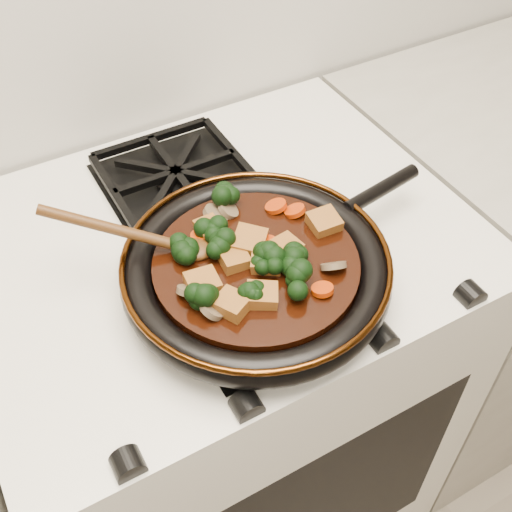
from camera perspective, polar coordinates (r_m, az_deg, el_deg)
stove at (r=1.32m, az=-2.70°, el=-12.13°), size 0.76×0.60×0.90m
burner_grate_front at (r=0.87m, az=0.50°, el=-3.18°), size 0.23×0.23×0.03m
burner_grate_back at (r=1.06m, az=-7.10°, el=7.02°), size 0.23×0.23×0.03m
skillet at (r=0.86m, az=0.10°, el=-1.13°), size 0.49×0.36×0.05m
braising_sauce at (r=0.86m, az=0.00°, el=-0.97°), size 0.28×0.28×0.02m
tofu_cube_0 at (r=0.84m, az=0.93°, el=-0.47°), size 0.05×0.05×0.03m
tofu_cube_1 at (r=0.86m, az=2.69°, el=0.68°), size 0.04×0.04×0.02m
tofu_cube_2 at (r=0.81m, az=-4.74°, el=-2.54°), size 0.04×0.04×0.02m
tofu_cube_3 at (r=0.80m, az=0.53°, el=-3.58°), size 0.05×0.05×0.02m
tofu_cube_4 at (r=0.88m, az=-4.19°, el=2.40°), size 0.03×0.04×0.02m
tofu_cube_5 at (r=0.89m, az=6.07°, el=2.97°), size 0.04×0.04×0.03m
tofu_cube_6 at (r=0.79m, az=-2.15°, el=-4.36°), size 0.05×0.05×0.02m
tofu_cube_7 at (r=0.84m, az=-1.90°, el=-0.39°), size 0.04×0.04×0.02m
tofu_cube_8 at (r=0.86m, az=-0.59°, el=1.20°), size 0.06×0.06×0.03m
broccoli_floret_0 at (r=0.80m, az=0.07°, el=-3.40°), size 0.08×0.08×0.06m
broccoli_floret_1 at (r=0.83m, az=3.38°, el=-0.76°), size 0.08×0.09×0.05m
broccoli_floret_2 at (r=0.85m, az=-6.35°, el=0.52°), size 0.09×0.08×0.07m
broccoli_floret_3 at (r=0.84m, az=1.94°, el=-0.45°), size 0.08×0.09×0.07m
broccoli_floret_4 at (r=0.85m, az=-3.02°, el=0.90°), size 0.08×0.08×0.06m
broccoli_floret_5 at (r=0.84m, az=0.99°, el=-0.36°), size 0.08×0.08×0.07m
broccoli_floret_6 at (r=0.92m, az=-2.99°, el=4.90°), size 0.07×0.07×0.07m
broccoli_floret_7 at (r=0.79m, az=-5.14°, el=-3.91°), size 0.06×0.06×0.06m
broccoli_floret_8 at (r=0.88m, az=-3.96°, el=2.01°), size 0.07×0.07×0.05m
broccoli_floret_9 at (r=0.80m, az=3.59°, el=-2.72°), size 0.09×0.08×0.07m
carrot_coin_0 at (r=0.91m, az=3.47°, el=4.03°), size 0.03×0.03×0.02m
carrot_coin_1 at (r=0.81m, az=5.93°, el=-2.97°), size 0.03×0.03×0.01m
carrot_coin_2 at (r=0.92m, az=1.78°, el=4.45°), size 0.03×0.03×0.02m
carrot_coin_3 at (r=0.88m, az=-4.92°, el=1.81°), size 0.03×0.03×0.01m
carrot_coin_4 at (r=0.87m, az=0.88°, el=1.18°), size 0.03×0.03×0.02m
carrot_coin_5 at (r=0.87m, az=-4.01°, el=1.22°), size 0.03×0.03×0.02m
mushroom_slice_0 at (r=0.91m, az=-3.60°, el=3.72°), size 0.05×0.05×0.02m
mushroom_slice_1 at (r=0.79m, az=-3.93°, el=-4.77°), size 0.03×0.03×0.03m
mushroom_slice_2 at (r=0.84m, az=6.90°, el=-0.88°), size 0.04×0.04×0.03m
mushroom_slice_3 at (r=0.81m, az=-6.01°, el=-3.11°), size 0.04×0.04×0.02m
mushroom_slice_4 at (r=0.91m, az=-2.47°, el=4.13°), size 0.04×0.04×0.02m
wooden_spoon at (r=0.86m, az=-9.14°, el=1.48°), size 0.13×0.09×0.21m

